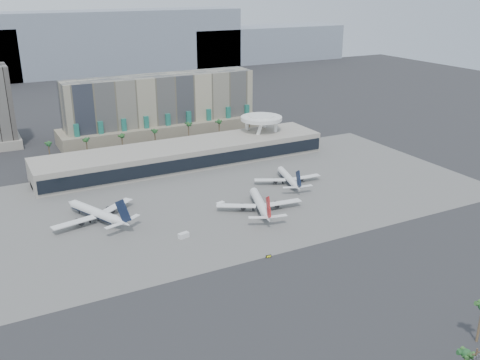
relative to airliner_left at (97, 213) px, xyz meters
name	(u,v)px	position (x,y,z in m)	size (l,w,h in m)	color
ground	(284,239)	(64.36, -54.24, -3.85)	(900.00, 900.00, 0.00)	#232326
apron_pad	(226,195)	(64.36, 0.76, -3.82)	(260.00, 130.00, 0.06)	#5B5B59
mountain_ridge	(89,47)	(92.24, 415.76, 26.04)	(680.00, 60.00, 70.00)	gray
hotel	(162,112)	(74.36, 120.17, 12.96)	(140.00, 30.00, 42.00)	tan
terminal	(184,154)	(64.36, 55.60, 2.66)	(170.00, 32.50, 14.50)	#A29C8E
saucer_structure	(261,121)	(119.36, 61.76, 14.60)	(26.00, 26.00, 21.89)	white
palm_row	(174,132)	(71.36, 90.76, 6.64)	(157.80, 2.80, 13.10)	brown
airliner_left	(97,213)	(0.00, 0.00, 0.00)	(40.10, 41.27, 15.28)	white
airliner_centre	(260,203)	(70.10, -23.83, -0.21)	(39.12, 40.48, 14.45)	white
airliner_right	(288,178)	(101.04, 0.31, -0.58)	(35.58, 36.93, 13.00)	white
service_vehicle_a	(184,235)	(27.88, -33.55, -2.75)	(4.50, 2.20, 2.20)	silver
service_vehicle_b	(221,204)	(56.13, -10.40, -2.87)	(3.84, 2.19, 1.97)	white
taxiway_sign	(269,256)	(50.67, -64.76, -3.33)	(2.33, 0.59, 1.05)	black
near_palm_a	(466,358)	(62.97, -147.02, 2.61)	(6.00, 6.00, 9.25)	brown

